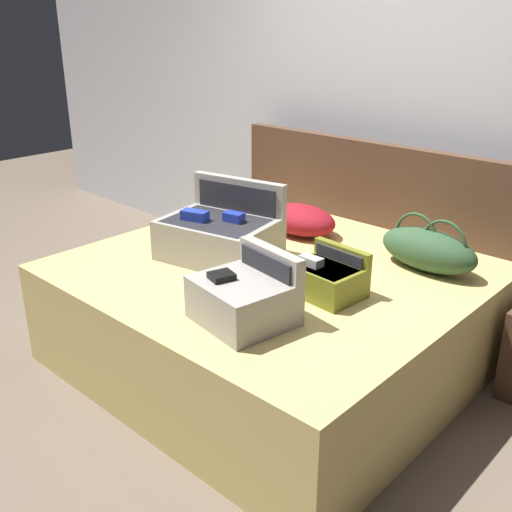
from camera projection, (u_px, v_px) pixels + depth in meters
ground_plane at (223, 388)px, 3.19m from camera, size 12.00×12.00×0.00m
back_wall at (404, 106)px, 3.82m from camera, size 8.00×0.10×2.60m
bed at (273, 314)px, 3.35m from camera, size 2.04×1.87×0.58m
headboard at (372, 227)px, 3.91m from camera, size 2.09×0.08×1.10m
hard_case_large at (220, 234)px, 3.31m from camera, size 0.67×0.56×0.41m
hard_case_medium at (244, 297)px, 2.62m from camera, size 0.45×0.43×0.31m
hard_case_small at (326, 277)px, 2.88m from camera, size 0.35×0.29×0.22m
duffel_bag at (428, 249)px, 3.16m from camera, size 0.56×0.28×0.30m
pillow_near_headboard at (300, 220)px, 3.69m from camera, size 0.48×0.32×0.18m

